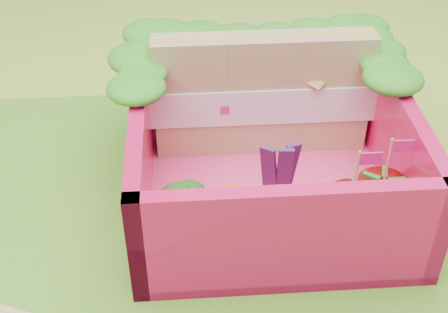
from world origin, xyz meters
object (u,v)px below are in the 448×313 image
Objects in this scene: sandwich_stack at (263,95)px; strawberry_right at (380,201)px; broccoli at (178,212)px; bento_box at (270,150)px; strawberry_left at (350,213)px.

strawberry_right is (0.47, -0.63, -0.20)m from sandwich_stack.
broccoli is 0.93m from strawberry_right.
strawberry_left is (0.32, -0.36, -0.10)m from bento_box.
strawberry_left is 0.99× the size of strawberry_right.
broccoli is 0.70× the size of strawberry_left.
sandwich_stack is at bearing 56.67° from broccoli.
bento_box reaches higher than broccoli.
sandwich_stack reaches higher than bento_box.
sandwich_stack is 0.79m from strawberry_left.
strawberry_left reaches higher than broccoli.
strawberry_left is at bearing -0.82° from broccoli.
strawberry_right is at bearing 3.66° from broccoli.
strawberry_left is (0.31, -0.70, -0.20)m from sandwich_stack.
bento_box is 0.49m from strawberry_left.
strawberry_left is 0.17m from strawberry_right.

